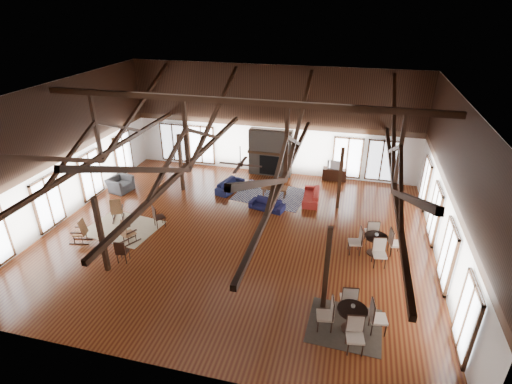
% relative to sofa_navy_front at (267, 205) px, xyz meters
% --- Properties ---
extents(floor, '(16.00, 16.00, 0.00)m').
position_rel_sofa_navy_front_xyz_m(floor, '(-0.74, -2.52, -0.24)').
color(floor, brown).
rests_on(floor, ground).
extents(ceiling, '(16.00, 14.00, 0.02)m').
position_rel_sofa_navy_front_xyz_m(ceiling, '(-0.74, -2.52, 5.76)').
color(ceiling, black).
rests_on(ceiling, wall_back).
extents(wall_back, '(16.00, 0.02, 6.00)m').
position_rel_sofa_navy_front_xyz_m(wall_back, '(-0.74, 4.48, 2.76)').
color(wall_back, silver).
rests_on(wall_back, floor).
extents(wall_front, '(16.00, 0.02, 6.00)m').
position_rel_sofa_navy_front_xyz_m(wall_front, '(-0.74, -9.52, 2.76)').
color(wall_front, silver).
rests_on(wall_front, floor).
extents(wall_left, '(0.02, 14.00, 6.00)m').
position_rel_sofa_navy_front_xyz_m(wall_left, '(-8.74, -2.52, 2.76)').
color(wall_left, silver).
rests_on(wall_left, floor).
extents(wall_right, '(0.02, 14.00, 6.00)m').
position_rel_sofa_navy_front_xyz_m(wall_right, '(7.26, -2.52, 2.76)').
color(wall_right, silver).
rests_on(wall_right, floor).
extents(roof_truss, '(15.60, 14.07, 3.14)m').
position_rel_sofa_navy_front_xyz_m(roof_truss, '(-0.74, -2.52, 3.78)').
color(roof_truss, black).
rests_on(roof_truss, wall_back).
extents(post_grid, '(8.16, 7.16, 3.05)m').
position_rel_sofa_navy_front_xyz_m(post_grid, '(-0.74, -2.52, 1.28)').
color(post_grid, black).
rests_on(post_grid, floor).
extents(fireplace, '(2.50, 0.69, 2.60)m').
position_rel_sofa_navy_front_xyz_m(fireplace, '(-0.74, 4.15, 1.04)').
color(fireplace, brown).
rests_on(fireplace, floor).
extents(ceiling_fan, '(1.60, 1.60, 0.75)m').
position_rel_sofa_navy_front_xyz_m(ceiling_fan, '(-0.24, -3.52, 3.49)').
color(ceiling_fan, black).
rests_on(ceiling_fan, roof_truss).
extents(sofa_navy_front, '(1.78, 1.01, 0.49)m').
position_rel_sofa_navy_front_xyz_m(sofa_navy_front, '(0.00, 0.00, 0.00)').
color(sofa_navy_front, '#151438').
rests_on(sofa_navy_front, floor).
extents(sofa_navy_left, '(1.94, 1.18, 0.53)m').
position_rel_sofa_navy_front_xyz_m(sofa_navy_left, '(-2.33, 1.55, 0.02)').
color(sofa_navy_left, '#141738').
rests_on(sofa_navy_left, floor).
extents(sofa_orange, '(1.96, 0.85, 0.56)m').
position_rel_sofa_navy_front_xyz_m(sofa_orange, '(1.94, 1.38, 0.04)').
color(sofa_orange, '#A82720').
rests_on(sofa_orange, floor).
extents(coffee_table, '(1.29, 0.66, 0.49)m').
position_rel_sofa_navy_front_xyz_m(coffee_table, '(0.06, 1.49, 0.19)').
color(coffee_table, brown).
rests_on(coffee_table, floor).
extents(vase, '(0.25, 0.25, 0.21)m').
position_rel_sofa_navy_front_xyz_m(vase, '(0.01, 1.46, 0.35)').
color(vase, '#B2B2B2').
rests_on(vase, coffee_table).
extents(armchair, '(1.31, 1.20, 0.74)m').
position_rel_sofa_navy_front_xyz_m(armchair, '(-7.86, 0.10, 0.13)').
color(armchair, '#343537').
rests_on(armchair, floor).
extents(side_table_lamp, '(0.41, 0.41, 1.04)m').
position_rel_sofa_navy_front_xyz_m(side_table_lamp, '(-8.34, 0.94, 0.15)').
color(side_table_lamp, black).
rests_on(side_table_lamp, floor).
extents(rocking_chair_a, '(0.77, 0.96, 1.10)m').
position_rel_sofa_navy_front_xyz_m(rocking_chair_a, '(-6.35, -2.67, 0.27)').
color(rocking_chair_a, '#8F5D36').
rests_on(rocking_chair_a, floor).
extents(rocking_chair_b, '(0.75, 0.91, 1.04)m').
position_rel_sofa_navy_front_xyz_m(rocking_chair_b, '(-4.95, -4.21, 0.24)').
color(rocking_chair_b, '#8F5D36').
rests_on(rocking_chair_b, floor).
extents(rocking_chair_c, '(0.89, 0.59, 1.05)m').
position_rel_sofa_navy_front_xyz_m(rocking_chair_c, '(-6.79, -4.61, 0.25)').
color(rocking_chair_c, '#8F5D36').
rests_on(rocking_chair_c, floor).
extents(side_chair_a, '(0.62, 0.62, 1.04)m').
position_rel_sofa_navy_front_xyz_m(side_chair_a, '(-4.31, -2.77, 0.36)').
color(side_chair_a, black).
rests_on(side_chair_a, floor).
extents(side_chair_b, '(0.46, 0.46, 0.97)m').
position_rel_sofa_navy_front_xyz_m(side_chair_b, '(-4.42, -5.48, 0.32)').
color(side_chair_b, black).
rests_on(side_chair_b, floor).
extents(cafe_table_near, '(2.17, 2.17, 1.11)m').
position_rel_sofa_navy_front_xyz_m(cafe_table_near, '(4.16, -6.84, 0.31)').
color(cafe_table_near, black).
rests_on(cafe_table_near, floor).
extents(cafe_table_far, '(2.15, 2.15, 1.10)m').
position_rel_sofa_navy_front_xyz_m(cafe_table_far, '(4.92, -2.51, 0.30)').
color(cafe_table_far, black).
rests_on(cafe_table_far, floor).
extents(cup_near, '(0.17, 0.17, 0.10)m').
position_rel_sofa_navy_front_xyz_m(cup_near, '(4.17, -6.76, 0.61)').
color(cup_near, '#B2B2B2').
rests_on(cup_near, cafe_table_near).
extents(cup_far, '(0.15, 0.15, 0.11)m').
position_rel_sofa_navy_front_xyz_m(cup_far, '(4.93, -2.47, 0.60)').
color(cup_far, '#B2B2B2').
rests_on(cup_far, cafe_table_far).
extents(tv_console, '(1.29, 0.49, 0.65)m').
position_rel_sofa_navy_front_xyz_m(tv_console, '(2.88, 4.23, 0.08)').
color(tv_console, black).
rests_on(tv_console, floor).
extents(television, '(0.88, 0.23, 0.50)m').
position_rel_sofa_navy_front_xyz_m(television, '(2.89, 4.23, 0.65)').
color(television, '#B2B2B2').
rests_on(television, tv_console).
extents(rug_tan, '(3.27, 2.73, 0.01)m').
position_rel_sofa_navy_front_xyz_m(rug_tan, '(-5.78, -3.23, -0.24)').
color(rug_tan, tan).
rests_on(rug_tan, floor).
extents(rug_navy, '(3.83, 3.11, 0.01)m').
position_rel_sofa_navy_front_xyz_m(rug_navy, '(-0.12, 1.54, -0.24)').
color(rug_navy, '#181B44').
rests_on(rug_navy, floor).
extents(rug_dark, '(2.32, 2.12, 0.01)m').
position_rel_sofa_navy_front_xyz_m(rug_dark, '(4.00, -6.73, -0.24)').
color(rug_dark, black).
rests_on(rug_dark, floor).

